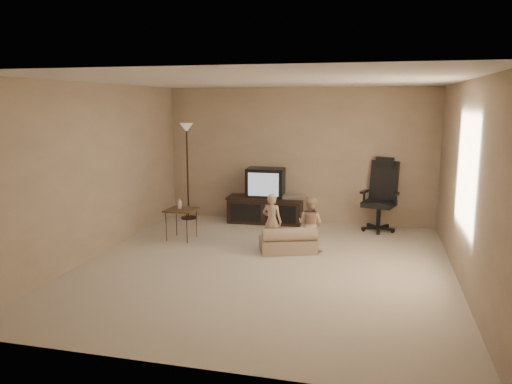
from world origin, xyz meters
TOP-DOWN VIEW (x-y plane):
  - floor at (0.00, 0.00)m, footprint 5.50×5.50m
  - room_shell at (0.00, 0.00)m, footprint 5.50×5.50m
  - tv_stand at (-0.56, 2.49)m, footprint 1.46×0.60m
  - office_chair at (1.52, 2.43)m, footprint 0.73×0.76m
  - side_table at (-1.64, 1.01)m, footprint 0.49×0.49m
  - floor_lamp at (-2.09, 2.44)m, footprint 0.29×0.29m
  - child_sofa at (0.20, 0.70)m, footprint 0.93×0.72m
  - toddler_left at (-0.09, 0.84)m, footprint 0.35×0.29m
  - toddler_right at (0.50, 0.88)m, footprint 0.46×0.35m

SIDE VIEW (x-z plane):
  - floor at x=0.00m, z-range 0.00..0.00m
  - child_sofa at x=0.20m, z-range -0.04..0.36m
  - toddler_right at x=0.50m, z-range 0.00..0.84m
  - tv_stand at x=-0.56m, z-range -0.09..0.94m
  - toddler_left at x=-0.09m, z-range 0.00..0.87m
  - office_chair at x=1.52m, z-range -0.18..1.10m
  - side_table at x=-1.64m, z-range 0.15..0.84m
  - floor_lamp at x=-2.09m, z-range 0.42..2.26m
  - room_shell at x=0.00m, z-range -1.23..4.27m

